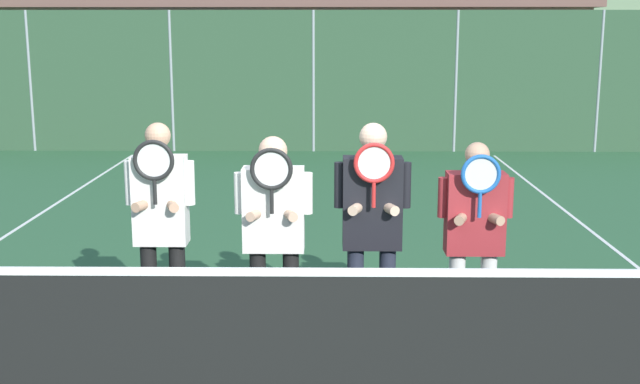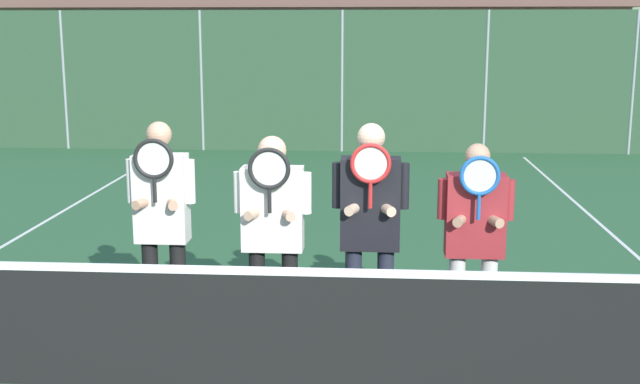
# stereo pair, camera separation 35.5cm
# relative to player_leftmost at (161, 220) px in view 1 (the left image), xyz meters

# --- Properties ---
(hill_distant) EXTENTS (104.48, 58.04, 20.32)m
(hill_distant) POSITION_rel_player_leftmost_xyz_m (0.98, 61.16, -1.09)
(hill_distant) COLOR #5B7551
(hill_distant) RESTS_ON ground_plane
(clubhouse_building) EXTENTS (18.25, 5.50, 3.49)m
(clubhouse_building) POSITION_rel_player_leftmost_xyz_m (-0.59, 18.12, 0.67)
(clubhouse_building) COLOR tan
(clubhouse_building) RESTS_ON ground_plane
(fence_back) EXTENTS (18.00, 0.06, 2.95)m
(fence_back) POSITION_rel_player_leftmost_xyz_m (0.98, 10.80, 0.39)
(fence_back) COLOR gray
(fence_back) RESTS_ON ground_plane
(tennis_net) EXTENTS (10.06, 0.09, 1.03)m
(tennis_net) POSITION_rel_player_leftmost_xyz_m (0.98, -0.78, -0.61)
(tennis_net) COLOR gray
(tennis_net) RESTS_ON ground_plane
(player_leftmost) EXTENTS (0.55, 0.34, 1.86)m
(player_leftmost) POSITION_rel_player_leftmost_xyz_m (0.00, 0.00, 0.00)
(player_leftmost) COLOR black
(player_leftmost) RESTS_ON ground_plane
(player_center_left) EXTENTS (0.62, 0.34, 1.76)m
(player_center_left) POSITION_rel_player_leftmost_xyz_m (0.89, -0.01, -0.03)
(player_center_left) COLOR black
(player_center_left) RESTS_ON ground_plane
(player_center_right) EXTENTS (0.59, 0.34, 1.87)m
(player_center_right) POSITION_rel_player_leftmost_xyz_m (1.66, -0.13, 0.02)
(player_center_right) COLOR #232838
(player_center_right) RESTS_ON ground_plane
(player_rightmost) EXTENTS (0.59, 0.34, 1.71)m
(player_rightmost) POSITION_rel_player_leftmost_xyz_m (2.48, 0.01, -0.08)
(player_rightmost) COLOR white
(player_rightmost) RESTS_ON ground_plane
(car_far_left) EXTENTS (4.03, 2.03, 1.89)m
(car_far_left) POSITION_rel_player_leftmost_xyz_m (-3.56, 13.83, -0.13)
(car_far_left) COLOR navy
(car_far_left) RESTS_ON ground_plane
(car_left_of_center) EXTENTS (4.54, 2.08, 1.84)m
(car_left_of_center) POSITION_rel_player_leftmost_xyz_m (1.33, 13.45, -0.15)
(car_left_of_center) COLOR silver
(car_left_of_center) RESTS_ON ground_plane
(car_center) EXTENTS (4.68, 1.91, 1.75)m
(car_center) POSITION_rel_player_leftmost_xyz_m (6.54, 13.71, -0.19)
(car_center) COLOR maroon
(car_center) RESTS_ON ground_plane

